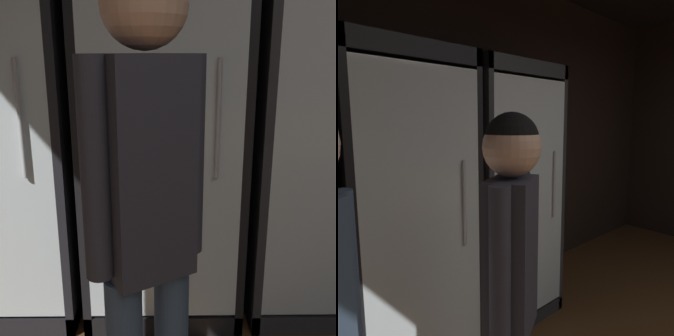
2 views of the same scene
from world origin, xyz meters
The scene contains 4 objects.
cooler_far_left centered at (-1.91, 2.69, 0.96)m, with size 0.77×0.69×1.95m.
cooler_left centered at (-1.08, 2.70, 0.96)m, with size 0.77×0.69×1.95m.
cooler_center centered at (-0.26, 2.70, 0.95)m, with size 0.77×0.69×1.95m.
shopper_far centered at (-1.13, 1.62, 0.98)m, with size 0.31×0.24×1.57m.
Camera 1 is at (-1.08, 0.63, 1.35)m, focal length 43.41 mm.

